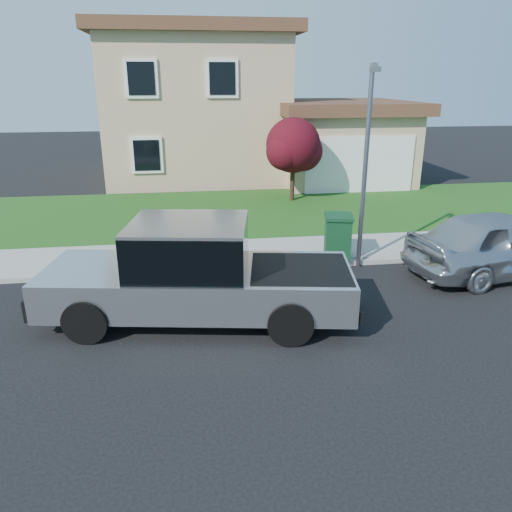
{
  "coord_description": "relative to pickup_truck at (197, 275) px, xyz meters",
  "views": [
    {
      "loc": [
        -0.66,
        -8.87,
        4.6
      ],
      "look_at": [
        0.69,
        0.58,
        1.2
      ],
      "focal_mm": 35.0,
      "sensor_mm": 36.0,
      "label": 1
    }
  ],
  "objects": [
    {
      "name": "ground",
      "position": [
        0.53,
        -0.33,
        -0.95
      ],
      "size": [
        80.0,
        80.0,
        0.0
      ],
      "primitive_type": "plane",
      "color": "black",
      "rests_on": "ground"
    },
    {
      "name": "curb",
      "position": [
        1.53,
        2.57,
        -0.89
      ],
      "size": [
        40.0,
        0.2,
        0.12
      ],
      "primitive_type": "cube",
      "color": "gray",
      "rests_on": "ground"
    },
    {
      "name": "sidewalk",
      "position": [
        1.53,
        3.67,
        -0.87
      ],
      "size": [
        40.0,
        2.0,
        0.15
      ],
      "primitive_type": "cube",
      "color": "gray",
      "rests_on": "ground"
    },
    {
      "name": "lawn",
      "position": [
        1.53,
        8.17,
        -0.9
      ],
      "size": [
        40.0,
        7.0,
        0.1
      ],
      "primitive_type": "cube",
      "color": "#1F4112",
      "rests_on": "ground"
    },
    {
      "name": "house",
      "position": [
        1.84,
        16.06,
        2.22
      ],
      "size": [
        14.0,
        11.3,
        6.85
      ],
      "color": "tan",
      "rests_on": "ground"
    },
    {
      "name": "pickup_truck",
      "position": [
        0.0,
        0.0,
        0.0
      ],
      "size": [
        6.44,
        3.07,
        2.03
      ],
      "rotation": [
        0.0,
        0.0,
        -0.17
      ],
      "color": "black",
      "rests_on": "ground"
    },
    {
      "name": "woman",
      "position": [
        0.71,
        1.63,
        -0.1
      ],
      "size": [
        0.64,
        0.46,
        1.8
      ],
      "rotation": [
        0.0,
        0.0,
        3.01
      ],
      "color": "tan",
      "rests_on": "ground"
    },
    {
      "name": "sedan",
      "position": [
        7.46,
        1.4,
        -0.14
      ],
      "size": [
        4.99,
        2.62,
        1.62
      ],
      "primitive_type": "imported",
      "rotation": [
        0.0,
        0.0,
        1.73
      ],
      "color": "#B7B9BE",
      "rests_on": "ground"
    },
    {
      "name": "ornamental_tree",
      "position": [
        4.0,
        9.6,
        1.17
      ],
      "size": [
        2.3,
        2.07,
        3.15
      ],
      "color": "black",
      "rests_on": "lawn"
    },
    {
      "name": "trash_bin",
      "position": [
        3.73,
        2.77,
        -0.21
      ],
      "size": [
        0.86,
        0.94,
        1.15
      ],
      "rotation": [
        0.0,
        0.0,
        -0.21
      ],
      "color": "#0E361C",
      "rests_on": "sidewalk"
    },
    {
      "name": "street_lamp",
      "position": [
        4.2,
        2.37,
        1.86
      ],
      "size": [
        0.32,
        0.65,
        4.93
      ],
      "rotation": [
        0.0,
        0.0,
        -0.24
      ],
      "color": "slate",
      "rests_on": "ground"
    }
  ]
}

